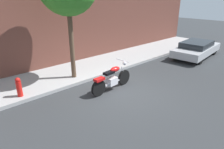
% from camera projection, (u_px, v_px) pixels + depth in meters
% --- Properties ---
extents(ground_plane, '(60.00, 60.00, 0.00)m').
position_uv_depth(ground_plane, '(121.00, 92.00, 8.34)').
color(ground_plane, '#303335').
extents(sidewalk, '(23.98, 2.78, 0.14)m').
position_uv_depth(sidewalk, '(79.00, 71.00, 10.47)').
color(sidewalk, '#A1A1A1').
rests_on(sidewalk, ground).
extents(motorcycle, '(2.23, 0.70, 1.17)m').
position_uv_depth(motorcycle, '(112.00, 79.00, 8.34)').
color(motorcycle, black).
rests_on(motorcycle, ground).
extents(parked_car_silver, '(4.41, 2.14, 1.03)m').
position_uv_depth(parked_car_silver, '(197.00, 49.00, 12.92)').
color(parked_car_silver, black).
rests_on(parked_car_silver, ground).
extents(fire_hydrant, '(0.20, 0.20, 0.91)m').
position_uv_depth(fire_hydrant, '(19.00, 89.00, 7.55)').
color(fire_hydrant, red).
rests_on(fire_hydrant, ground).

